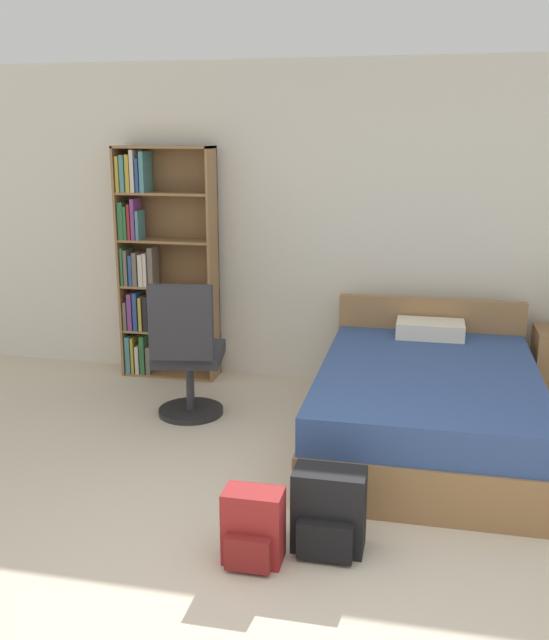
# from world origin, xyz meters

# --- Properties ---
(ground_plane) EXTENTS (14.00, 14.00, 0.00)m
(ground_plane) POSITION_xyz_m (0.00, 0.00, 0.00)
(ground_plane) COLOR beige
(wall_back) EXTENTS (9.00, 0.06, 2.60)m
(wall_back) POSITION_xyz_m (0.00, 3.23, 1.30)
(wall_back) COLOR silver
(wall_back) RESTS_ON ground_plane
(bookshelf) EXTENTS (0.81, 0.27, 1.94)m
(bookshelf) POSITION_xyz_m (-1.68, 3.03, 0.97)
(bookshelf) COLOR olive
(bookshelf) RESTS_ON ground_plane
(bed) EXTENTS (1.42, 2.06, 0.79)m
(bed) POSITION_xyz_m (0.60, 2.05, 0.28)
(bed) COLOR olive
(bed) RESTS_ON ground_plane
(office_chair) EXTENTS (0.55, 0.63, 1.04)m
(office_chair) POSITION_xyz_m (-1.10, 2.11, 0.49)
(office_chair) COLOR #232326
(office_chair) RESTS_ON ground_plane
(backpack_black) EXTENTS (0.36, 0.27, 0.42)m
(backpack_black) POSITION_xyz_m (0.14, 0.63, 0.20)
(backpack_black) COLOR black
(backpack_black) RESTS_ON ground_plane
(backpack_red) EXTENTS (0.29, 0.23, 0.37)m
(backpack_red) POSITION_xyz_m (-0.20, 0.45, 0.18)
(backpack_red) COLOR maroon
(backpack_red) RESTS_ON ground_plane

